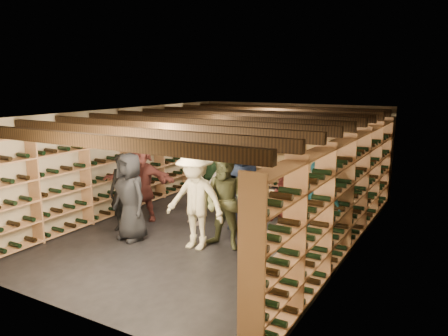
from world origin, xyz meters
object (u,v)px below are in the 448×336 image
crate_stack_right (256,198)px  person_11 (242,180)px  person_1 (123,193)px  person_8 (286,213)px  person_4 (316,208)px  crate_loose (323,200)px  person_5 (141,181)px  person_10 (212,174)px  person_2 (226,202)px  person_3 (195,200)px  person_9 (227,183)px  crate_stack_left (274,203)px  person_0 (130,197)px  person_7 (195,187)px  person_6 (244,185)px

crate_stack_right → person_11: 0.56m
person_1 → person_8: bearing=-2.8°
person_4 → person_11: person_4 is taller
crate_loose → person_5: person_5 is taller
person_5 → person_10: person_5 is taller
crate_loose → person_2: person_2 is taller
crate_loose → person_4: bearing=-75.7°
person_3 → person_9: bearing=98.5°
crate_stack_left → person_3: person_3 is taller
person_4 → person_5: size_ratio=0.96×
person_0 → person_3: bearing=22.9°
person_9 → person_3: bearing=-98.1°
person_3 → person_2: bearing=29.8°
crate_stack_left → person_3: 2.77m
person_0 → person_7: 1.50m
crate_loose → person_8: person_8 is taller
person_5 → person_6: bearing=-6.0°
crate_stack_left → person_5: bearing=-142.1°
crate_loose → person_9: size_ratio=0.29×
crate_stack_right → person_8: (1.55, -2.07, 0.45)m
person_6 → person_9: size_ratio=1.11×
crate_stack_left → person_1: 3.46m
person_2 → person_5: size_ratio=1.01×
person_0 → person_11: person_0 is taller
person_11 → person_6: bearing=-41.9°
person_11 → crate_stack_right: bearing=50.6°
person_5 → person_2: bearing=-31.9°
person_11 → person_7: bearing=-93.4°
crate_stack_right → person_8: bearing=-53.1°
crate_loose → person_11: person_11 is taller
person_3 → person_10: size_ratio=1.19×
crate_stack_left → person_7: (-1.20, -1.50, 0.55)m
crate_stack_right → person_1: size_ratio=0.42×
crate_stack_right → person_3: (0.00, -2.56, 0.58)m
crate_stack_left → person_4: bearing=-49.2°
crate_loose → person_7: size_ratio=0.31×
crate_stack_left → person_5: (-2.37, -1.85, 0.62)m
crate_stack_left → person_7: size_ratio=0.33×
person_0 → person_10: person_0 is taller
person_3 → person_9: person_3 is taller
person_10 → person_11: size_ratio=0.98×
person_3 → person_7: bearing=123.1°
crate_stack_left → person_2: 2.46m
person_7 → person_8: 2.44m
person_4 → person_10: bearing=162.2°
person_0 → crate_stack_left: bearing=71.8°
person_10 → crate_loose: bearing=10.8°
person_3 → person_10: bearing=114.1°
person_3 → crate_loose: bearing=72.9°
person_5 → person_9: person_5 is taller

